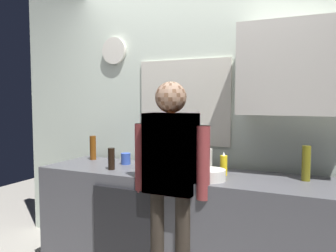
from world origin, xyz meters
The scene contains 13 objects.
kitchen_counter centered at (0.00, 0.30, 0.45)m, with size 2.47×0.64×0.90m, color #4C4C51.
dishwasher_panel centered at (-0.36, -0.03, 0.41)m, with size 0.56×0.02×0.81m, color black.
back_wall_assembly centered at (0.11, 0.70, 1.36)m, with size 4.07×0.42×2.60m.
coffee_maker centered at (-0.34, 0.43, 1.05)m, with size 0.20×0.20×0.33m.
bottle_dark_sauce centered at (-0.61, 0.15, 0.99)m, with size 0.06×0.06×0.18m, color black.
bottle_amber_beer centered at (-1.04, 0.47, 1.02)m, with size 0.06×0.06×0.23m, color brown.
bottle_olive_oil centered at (0.86, 0.41, 1.03)m, with size 0.06×0.06×0.25m, color olive.
cup_blue_mug centered at (-0.63, 0.40, 0.95)m, with size 0.08×0.08×0.10m, color #3351B2.
mixing_bowl centered at (0.25, 0.13, 0.94)m, with size 0.22×0.22×0.08m, color white.
dish_soap centered at (0.29, 0.34, 0.98)m, with size 0.06×0.06×0.18m.
storage_canister centered at (0.07, 0.51, 0.99)m, with size 0.14×0.14×0.17m, color silver.
person_at_sink centered at (0.00, 0.00, 0.95)m, with size 0.57×0.22×1.60m.
person_guest centered at (0.00, 0.00, 0.95)m, with size 0.57×0.22×1.60m.
Camera 1 is at (0.97, -2.14, 1.47)m, focal length 36.14 mm.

